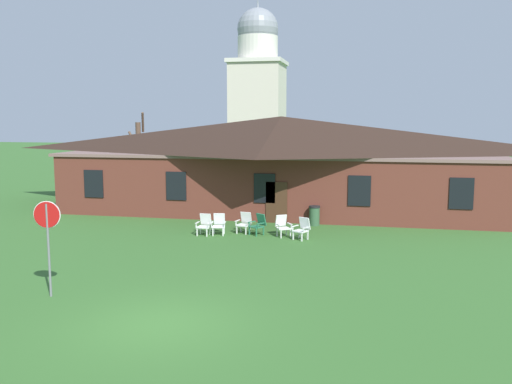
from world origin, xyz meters
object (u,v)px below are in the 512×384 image
(stop_sign, at_px, (48,229))
(lawn_chair_left_end, at_px, (245,222))
(lawn_chair_near_door, at_px, (219,224))
(lawn_chair_middle, at_px, (258,224))
(trash_bin, at_px, (314,216))
(lawn_chair_right_end, at_px, (283,225))
(lawn_chair_by_porch, at_px, (204,224))
(lawn_chair_far_side, at_px, (302,228))

(stop_sign, xyz_separation_m, lawn_chair_left_end, (3.56, 10.06, -1.55))
(lawn_chair_near_door, height_order, lawn_chair_left_end, same)
(lawn_chair_near_door, distance_m, lawn_chair_middle, 1.80)
(trash_bin, bearing_deg, stop_sign, -117.63)
(lawn_chair_left_end, bearing_deg, lawn_chair_middle, -20.43)
(lawn_chair_right_end, bearing_deg, lawn_chair_by_porch, -173.23)
(lawn_chair_by_porch, height_order, lawn_chair_middle, same)
(stop_sign, bearing_deg, lawn_chair_near_door, 75.26)
(lawn_chair_left_end, bearing_deg, lawn_chair_right_end, -11.61)
(lawn_chair_far_side, bearing_deg, lawn_chair_by_porch, 179.82)
(lawn_chair_by_porch, bearing_deg, lawn_chair_left_end, 25.35)
(trash_bin, bearing_deg, lawn_chair_left_end, -140.75)
(stop_sign, bearing_deg, lawn_chair_middle, 66.46)
(lawn_chair_near_door, xyz_separation_m, lawn_chair_right_end, (2.91, 0.21, 0.00))
(lawn_chair_by_porch, xyz_separation_m, lawn_chair_left_end, (1.69, 0.80, 0.00))
(lawn_chair_left_end, bearing_deg, lawn_chair_by_porch, -154.65)
(lawn_chair_near_door, distance_m, trash_bin, 5.06)
(stop_sign, xyz_separation_m, lawn_chair_by_porch, (1.87, 9.26, -1.55))
(lawn_chair_far_side, bearing_deg, lawn_chair_right_end, 155.23)
(stop_sign, distance_m, lawn_chair_left_end, 10.78)
(lawn_chair_far_side, bearing_deg, trash_bin, 86.47)
(lawn_chair_by_porch, bearing_deg, lawn_chair_right_end, 6.77)
(lawn_chair_right_end, xyz_separation_m, lawn_chair_far_side, (0.94, -0.43, 0.00))
(lawn_chair_left_end, height_order, lawn_chair_right_end, same)
(lawn_chair_by_porch, distance_m, lawn_chair_right_end, 3.56)
(stop_sign, relative_size, lawn_chair_near_door, 2.99)
(stop_sign, height_order, lawn_chair_right_end, stop_sign)
(stop_sign, distance_m, lawn_chair_middle, 10.80)
(lawn_chair_near_door, bearing_deg, lawn_chair_middle, 10.24)
(lawn_chair_left_end, distance_m, lawn_chair_middle, 0.76)
(lawn_chair_far_side, xyz_separation_m, trash_bin, (0.20, 3.25, -0.00))
(lawn_chair_left_end, xyz_separation_m, lawn_chair_middle, (0.71, -0.26, 0.00))
(lawn_chair_by_porch, relative_size, lawn_chair_near_door, 1.00)
(lawn_chair_by_porch, bearing_deg, trash_bin, 34.73)
(lawn_chair_middle, xyz_separation_m, lawn_chair_far_side, (2.07, -0.55, 0.00))
(lawn_chair_middle, bearing_deg, lawn_chair_by_porch, -167.44)
(lawn_chair_by_porch, distance_m, trash_bin, 5.68)
(stop_sign, xyz_separation_m, lawn_chair_middle, (4.27, 9.80, -1.55))
(stop_sign, bearing_deg, lawn_chair_far_side, 55.56)
(lawn_chair_by_porch, distance_m, lawn_chair_near_door, 0.66)
(lawn_chair_left_end, bearing_deg, stop_sign, -109.47)
(lawn_chair_left_end, xyz_separation_m, trash_bin, (2.99, 2.44, -0.00))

